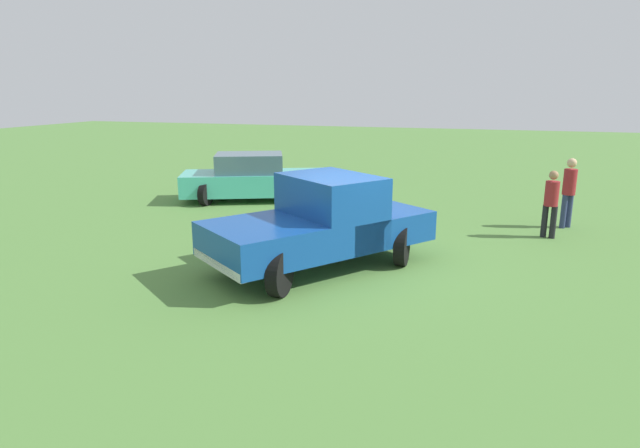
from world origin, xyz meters
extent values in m
plane|color=#54843D|center=(0.00, 0.00, 0.00)|extent=(80.00, 80.00, 0.00)
cylinder|color=black|center=(-1.93, 0.84, 0.42)|extent=(0.84, 0.22, 0.84)
cylinder|color=black|center=(-0.94, 2.17, 0.42)|extent=(0.84, 0.22, 0.84)
cylinder|color=black|center=(0.38, -0.89, 0.42)|extent=(0.84, 0.22, 0.84)
cylinder|color=black|center=(1.38, 0.45, 0.42)|extent=(0.84, 0.22, 0.84)
cube|color=#144799|center=(-1.36, 1.45, 0.76)|extent=(2.62, 2.65, 0.64)
cube|color=#144799|center=(-0.06, 0.48, 1.14)|extent=(2.33, 2.44, 1.40)
cube|color=slate|center=(-0.06, 0.48, 1.58)|extent=(2.06, 2.18, 0.48)
cube|color=#144799|center=(0.66, -0.06, 0.74)|extent=(2.91, 2.87, 0.60)
cube|color=silver|center=(-2.04, 1.95, 0.50)|extent=(1.22, 1.58, 0.16)
cylinder|color=black|center=(6.88, 3.49, 0.35)|extent=(0.69, 0.20, 0.69)
cylinder|color=black|center=(5.52, 2.91, 0.35)|extent=(0.69, 0.20, 0.69)
cylinder|color=black|center=(5.65, 6.36, 0.35)|extent=(0.69, 0.20, 0.69)
cylinder|color=black|center=(4.30, 5.78, 0.35)|extent=(0.69, 0.20, 0.69)
cube|color=#4CC6B2|center=(5.59, 4.64, 0.55)|extent=(3.45, 5.03, 0.68)
cube|color=slate|center=(5.50, 4.86, 1.19)|extent=(2.22, 2.51, 0.60)
cylinder|color=black|center=(3.57, -3.80, 0.39)|extent=(0.14, 0.14, 0.78)
cylinder|color=black|center=(3.50, -3.99, 0.39)|extent=(0.14, 0.14, 0.78)
cylinder|color=maroon|center=(3.54, -3.90, 1.08)|extent=(0.41, 0.41, 0.59)
sphere|color=#A87A56|center=(3.54, -3.90, 1.52)|extent=(0.21, 0.21, 0.21)
cylinder|color=navy|center=(4.78, -4.48, 0.43)|extent=(0.14, 0.14, 0.87)
cylinder|color=navy|center=(4.64, -4.34, 0.43)|extent=(0.14, 0.14, 0.87)
cylinder|color=maroon|center=(4.71, -4.41, 1.19)|extent=(0.45, 0.45, 0.65)
sphere|color=#D8AD84|center=(4.71, -4.41, 1.68)|extent=(0.23, 0.23, 0.23)
camera|label=1|loc=(-10.05, -2.49, 3.49)|focal=30.22mm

